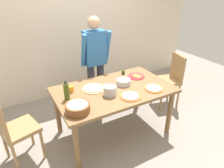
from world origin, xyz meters
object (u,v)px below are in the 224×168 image
object	(u,v)px
chair_wooden_left	(13,127)
olive_oil_bottle	(67,91)
pizza_second_cooked	(154,88)
popcorn_bowl	(78,107)
mixing_bowl_steel	(124,82)
pizza_cooked_on_tray	(130,96)
steel_pot	(110,90)
person_cook	(95,59)
pizza_raw_on_board	(94,89)
dining_table	(114,94)
cup_orange	(71,89)
plate_with_slice	(136,76)
avocado	(123,72)
chair_wooden_right	(171,77)

from	to	relation	value
chair_wooden_left	olive_oil_bottle	size ratio (longest dim) A/B	3.71
chair_wooden_left	pizza_second_cooked	bearing A→B (deg)	-11.87
popcorn_bowl	mixing_bowl_steel	size ratio (longest dim) A/B	1.40
pizza_cooked_on_tray	olive_oil_bottle	xyz separation A→B (m)	(-0.72, 0.33, 0.10)
steel_pot	olive_oil_bottle	bearing A→B (deg)	162.53
olive_oil_bottle	steel_pot	xyz separation A→B (m)	(0.52, -0.16, -0.05)
person_cook	pizza_raw_on_board	distance (m)	0.73
dining_table	steel_pot	bearing A→B (deg)	-135.46
cup_orange	person_cook	bearing A→B (deg)	42.02
chair_wooden_left	plate_with_slice	bearing A→B (deg)	1.94
dining_table	mixing_bowl_steel	distance (m)	0.23
chair_wooden_left	steel_pot	distance (m)	1.25
pizza_raw_on_board	olive_oil_bottle	world-z (taller)	olive_oil_bottle
olive_oil_bottle	avocado	bearing A→B (deg)	16.80
steel_pot	person_cook	bearing A→B (deg)	77.07
pizza_cooked_on_tray	plate_with_slice	xyz separation A→B (m)	(0.42, 0.46, -0.00)
chair_wooden_right	plate_with_slice	world-z (taller)	chair_wooden_right
avocado	olive_oil_bottle	bearing A→B (deg)	-163.20
dining_table	pizza_cooked_on_tray	distance (m)	0.32
chair_wooden_left	plate_with_slice	distance (m)	1.83
olive_oil_bottle	plate_with_slice	bearing A→B (deg)	6.19
pizza_cooked_on_tray	avocado	world-z (taller)	avocado
chair_wooden_left	popcorn_bowl	world-z (taller)	chair_wooden_left
dining_table	person_cook	bearing A→B (deg)	84.24
olive_oil_bottle	avocado	distance (m)	1.06
pizza_raw_on_board	plate_with_slice	bearing A→B (deg)	3.12
chair_wooden_left	chair_wooden_right	size ratio (longest dim) A/B	1.00
chair_wooden_left	pizza_cooked_on_tray	distance (m)	1.47
chair_wooden_left	avocado	bearing A→B (deg)	8.23
pizza_cooked_on_tray	cup_orange	distance (m)	0.79
popcorn_bowl	pizza_second_cooked	bearing A→B (deg)	0.08
chair_wooden_right	pizza_cooked_on_tray	distance (m)	1.37
avocado	chair_wooden_right	bearing A→B (deg)	-6.82
chair_wooden_right	pizza_raw_on_board	world-z (taller)	chair_wooden_right
cup_orange	mixing_bowl_steel	bearing A→B (deg)	-12.62
mixing_bowl_steel	olive_oil_bottle	bearing A→B (deg)	179.93
steel_pot	chair_wooden_left	bearing A→B (deg)	169.28
pizza_cooked_on_tray	plate_with_slice	distance (m)	0.62
popcorn_bowl	pizza_raw_on_board	bearing A→B (deg)	46.52
chair_wooden_left	chair_wooden_right	xyz separation A→B (m)	(2.64, 0.13, 0.00)
pizza_cooked_on_tray	popcorn_bowl	world-z (taller)	popcorn_bowl
pizza_raw_on_board	olive_oil_bottle	size ratio (longest dim) A/B	1.23
olive_oil_bottle	mixing_bowl_steel	bearing A→B (deg)	-0.07
popcorn_bowl	steel_pot	bearing A→B (deg)	17.03
plate_with_slice	steel_pot	distance (m)	0.69
person_cook	plate_with_slice	distance (m)	0.75
chair_wooden_left	mixing_bowl_steel	distance (m)	1.52
chair_wooden_right	plate_with_slice	xyz separation A→B (m)	(-0.82, -0.07, 0.23)
pizza_second_cooked	pizza_cooked_on_tray	bearing A→B (deg)	-177.50
popcorn_bowl	avocado	distance (m)	1.17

